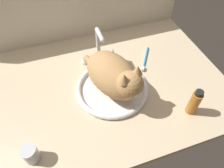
{
  "coord_description": "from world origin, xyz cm",
  "views": [
    {
      "loc": [
        -12.96,
        -59.74,
        77.5
      ],
      "look_at": [
        5.92,
        -4.07,
        7.0
      ],
      "focal_mm": 32.45,
      "sensor_mm": 36.0,
      "label": 1
    }
  ],
  "objects_px": {
    "faucet": "(99,49)",
    "amber_bottle": "(194,102)",
    "metal_jar": "(31,154)",
    "toothbrush": "(145,59)",
    "sink_basin": "(112,88)",
    "cat": "(115,76)"
  },
  "relations": [
    {
      "from": "faucet",
      "to": "amber_bottle",
      "type": "height_order",
      "value": "faucet"
    },
    {
      "from": "metal_jar",
      "to": "toothbrush",
      "type": "xyz_separation_m",
      "value": [
        0.61,
        0.34,
        -0.03
      ]
    },
    {
      "from": "amber_bottle",
      "to": "toothbrush",
      "type": "bearing_deg",
      "value": 97.98
    },
    {
      "from": "metal_jar",
      "to": "amber_bottle",
      "type": "relative_size",
      "value": 0.54
    },
    {
      "from": "faucet",
      "to": "toothbrush",
      "type": "height_order",
      "value": "faucet"
    },
    {
      "from": "sink_basin",
      "to": "faucet",
      "type": "bearing_deg",
      "value": 90.0
    },
    {
      "from": "cat",
      "to": "toothbrush",
      "type": "xyz_separation_m",
      "value": [
        0.22,
        0.15,
        -0.1
      ]
    },
    {
      "from": "sink_basin",
      "to": "cat",
      "type": "relative_size",
      "value": 0.89
    },
    {
      "from": "sink_basin",
      "to": "faucet",
      "type": "distance_m",
      "value": 0.22
    },
    {
      "from": "toothbrush",
      "to": "faucet",
      "type": "bearing_deg",
      "value": 162.74
    },
    {
      "from": "metal_jar",
      "to": "toothbrush",
      "type": "bearing_deg",
      "value": 29.52
    },
    {
      "from": "faucet",
      "to": "toothbrush",
      "type": "distance_m",
      "value": 0.25
    },
    {
      "from": "amber_bottle",
      "to": "toothbrush",
      "type": "distance_m",
      "value": 0.36
    },
    {
      "from": "faucet",
      "to": "toothbrush",
      "type": "xyz_separation_m",
      "value": [
        0.23,
        -0.07,
        -0.07
      ]
    },
    {
      "from": "metal_jar",
      "to": "toothbrush",
      "type": "distance_m",
      "value": 0.7
    },
    {
      "from": "cat",
      "to": "metal_jar",
      "type": "bearing_deg",
      "value": -153.46
    },
    {
      "from": "faucet",
      "to": "amber_bottle",
      "type": "distance_m",
      "value": 0.51
    },
    {
      "from": "metal_jar",
      "to": "faucet",
      "type": "bearing_deg",
      "value": 47.88
    },
    {
      "from": "faucet",
      "to": "amber_bottle",
      "type": "bearing_deg",
      "value": -56.49
    },
    {
      "from": "metal_jar",
      "to": "amber_bottle",
      "type": "height_order",
      "value": "amber_bottle"
    },
    {
      "from": "toothbrush",
      "to": "amber_bottle",
      "type": "bearing_deg",
      "value": -82.02
    },
    {
      "from": "sink_basin",
      "to": "metal_jar",
      "type": "xyz_separation_m",
      "value": [
        -0.38,
        -0.21,
        0.03
      ]
    }
  ]
}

